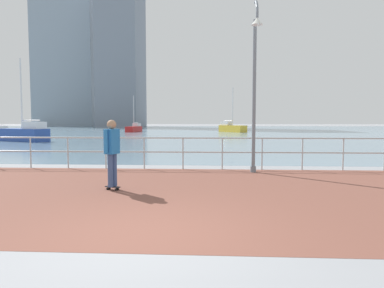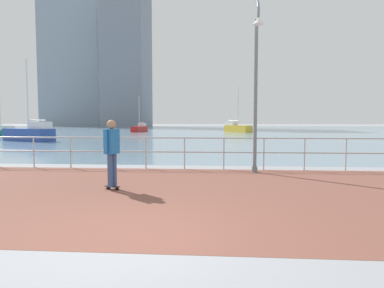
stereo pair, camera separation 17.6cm
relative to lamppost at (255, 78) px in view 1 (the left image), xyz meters
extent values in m
plane|color=gray|center=(-2.42, 33.80, -3.11)|extent=(220.00, 220.00, 0.00)
cube|color=brown|center=(-2.42, -3.07, -3.10)|extent=(28.00, 7.66, 0.01)
cube|color=#6B899E|center=(-2.42, 45.76, -3.10)|extent=(180.00, 88.00, 0.00)
cylinder|color=#B2BCC1|center=(-8.02, 0.76, -2.55)|extent=(0.05, 0.05, 1.12)
cylinder|color=#B2BCC1|center=(-6.62, 0.76, -2.55)|extent=(0.05, 0.05, 1.12)
cylinder|color=#B2BCC1|center=(-5.22, 0.76, -2.55)|extent=(0.05, 0.05, 1.12)
cylinder|color=#B2BCC1|center=(-3.82, 0.76, -2.55)|extent=(0.05, 0.05, 1.12)
cylinder|color=#B2BCC1|center=(-2.42, 0.76, -2.55)|extent=(0.05, 0.05, 1.12)
cylinder|color=#B2BCC1|center=(-1.02, 0.76, -2.55)|extent=(0.05, 0.05, 1.12)
cylinder|color=#B2BCC1|center=(0.38, 0.76, -2.55)|extent=(0.05, 0.05, 1.12)
cylinder|color=#B2BCC1|center=(1.78, 0.76, -2.55)|extent=(0.05, 0.05, 1.12)
cylinder|color=#B2BCC1|center=(3.18, 0.76, -2.55)|extent=(0.05, 0.05, 1.12)
cylinder|color=#B2BCC1|center=(4.58, 0.76, -2.55)|extent=(0.05, 0.05, 1.12)
cylinder|color=#B2BCC1|center=(-2.42, 0.76, -1.99)|extent=(25.20, 0.06, 0.06)
cylinder|color=#B2BCC1|center=(-2.42, 0.76, -2.49)|extent=(25.20, 0.06, 0.06)
cylinder|color=slate|center=(0.00, 0.16, -3.01)|extent=(0.19, 0.19, 0.20)
cylinder|color=slate|center=(0.00, 0.16, -0.59)|extent=(0.12, 0.12, 5.02)
cylinder|color=slate|center=(0.00, 0.08, 2.46)|extent=(0.09, 0.18, 0.11)
cylinder|color=slate|center=(0.00, -0.07, 2.41)|extent=(0.09, 0.19, 0.15)
cylinder|color=slate|center=(0.00, -0.20, 2.33)|extent=(0.09, 0.19, 0.18)
cylinder|color=slate|center=(0.00, -0.30, 2.21)|extent=(0.09, 0.16, 0.19)
cylinder|color=slate|center=(0.00, -0.37, 2.06)|extent=(0.09, 0.13, 0.19)
cylinder|color=slate|center=(0.00, -0.39, 1.91)|extent=(0.09, 0.09, 0.17)
cone|color=silver|center=(0.00, -0.39, 1.71)|extent=(0.36, 0.36, 0.22)
cylinder|color=black|center=(-3.75, -2.95, -3.08)|extent=(0.07, 0.05, 0.06)
cylinder|color=black|center=(-3.78, -3.02, -3.08)|extent=(0.07, 0.05, 0.06)
cylinder|color=black|center=(-3.99, -2.86, -3.08)|extent=(0.07, 0.05, 0.06)
cylinder|color=black|center=(-4.02, -2.93, -3.08)|extent=(0.07, 0.05, 0.06)
cube|color=black|center=(-3.89, -2.94, -3.03)|extent=(0.41, 0.24, 0.02)
cylinder|color=#384C7A|center=(-3.86, -2.86, -2.60)|extent=(0.17, 0.17, 0.82)
cylinder|color=#384C7A|center=(-3.91, -3.01, -2.60)|extent=(0.17, 0.17, 0.82)
cube|color=#236BB2|center=(-3.89, -2.94, -1.88)|extent=(0.34, 0.40, 0.61)
cylinder|color=#236BB2|center=(-3.81, -2.72, -1.87)|extent=(0.12, 0.12, 0.58)
cylinder|color=#236BB2|center=(-3.97, -3.15, -1.87)|extent=(0.12, 0.12, 0.58)
sphere|color=#A37A5B|center=(-3.89, -2.94, -1.46)|extent=(0.23, 0.23, 0.23)
cube|color=#284799|center=(-17.13, 16.10, -2.58)|extent=(5.07, 3.38, 1.05)
cube|color=silver|center=(-15.79, 15.50, -1.77)|extent=(2.04, 1.69, 0.58)
cylinder|color=silver|center=(-17.13, 16.10, 0.85)|extent=(0.12, 0.12, 5.81)
cylinder|color=silver|center=(-16.15, 15.66, -1.36)|extent=(2.04, 0.99, 0.09)
cube|color=#B21E1E|center=(-12.88, 38.57, -2.69)|extent=(1.81, 4.02, 0.83)
cube|color=silver|center=(-12.69, 39.72, -2.04)|extent=(1.05, 1.51, 0.46)
cylinder|color=silver|center=(-12.88, 38.57, 0.03)|extent=(0.09, 0.09, 4.61)
cylinder|color=silver|center=(-12.74, 39.41, -1.72)|extent=(0.35, 1.73, 0.07)
cube|color=silver|center=(-24.44, 24.57, -2.17)|extent=(0.92, 1.33, 0.40)
cube|color=gold|center=(1.88, 38.87, -2.60)|extent=(4.07, 4.55, 1.00)
cube|color=silver|center=(1.00, 39.96, -1.82)|extent=(1.85, 1.95, 0.56)
cylinder|color=silver|center=(1.88, 38.87, 0.68)|extent=(0.11, 0.11, 5.57)
cylinder|color=silver|center=(1.23, 39.67, -1.43)|extent=(1.39, 1.69, 0.09)
cube|color=slate|center=(-24.97, 78.06, 20.73)|extent=(10.40, 13.89, 47.67)
cube|color=#8493A3|center=(-44.36, 89.74, 17.39)|extent=(17.91, 12.24, 41.00)
camera|label=1|loc=(-1.45, -11.11, -1.36)|focal=31.35mm
camera|label=2|loc=(-1.28, -11.10, -1.36)|focal=31.35mm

